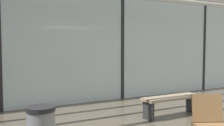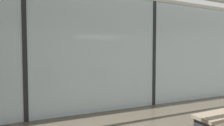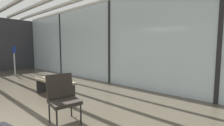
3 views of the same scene
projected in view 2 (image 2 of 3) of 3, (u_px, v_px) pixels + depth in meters
glass_curtain_wall at (153, 54)px, 5.38m from camera, size 14.00×0.08×3.12m
window_mullion_0 at (25, 53)px, 4.02m from camera, size 0.10×0.12×3.12m
window_mullion_1 at (153, 54)px, 5.38m from camera, size 0.10×0.12×3.12m
parked_airplane at (84, 43)px, 10.98m from camera, size 14.35×4.56×4.56m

